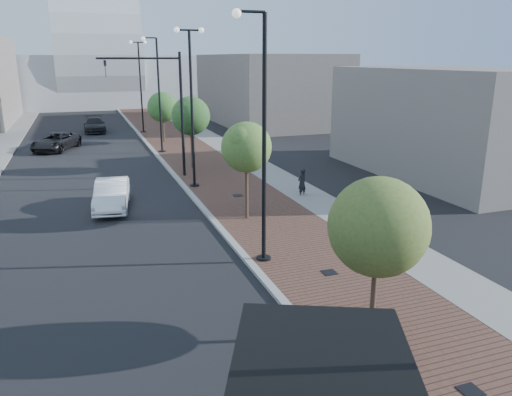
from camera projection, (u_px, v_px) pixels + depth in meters
name	position (u px, v px, depth m)	size (l,w,h in m)	color
sidewalk	(182.00, 140.00, 47.17)	(7.00, 140.00, 0.12)	#4C2D23
concrete_strip	(210.00, 138.00, 48.04)	(2.40, 140.00, 0.13)	slate
curb	(145.00, 141.00, 46.03)	(0.30, 140.00, 0.14)	gray
white_sedan	(112.00, 194.00, 25.63)	(1.61, 4.62, 1.52)	white
dark_car_mid	(56.00, 141.00, 41.94)	(2.48, 5.37, 1.49)	black
dark_car_far	(94.00, 125.00, 52.21)	(2.14, 5.26, 1.53)	black
pedestrian	(302.00, 183.00, 27.79)	(0.60, 0.39, 1.64)	black
streetlight_1	(261.00, 152.00, 17.86)	(1.44, 0.56, 9.21)	black
streetlight_2	(192.00, 108.00, 28.63)	(1.72, 0.56, 9.28)	black
streetlight_3	(158.00, 100.00, 39.58)	(1.44, 0.56, 9.21)	black
streetlight_4	(141.00, 86.00, 50.35)	(1.72, 0.56, 9.28)	black
traffic_mast	(167.00, 101.00, 31.00)	(5.09, 0.20, 8.00)	black
tree_0	(379.00, 227.00, 13.12)	(2.71, 2.71, 4.66)	#382619
tree_1	(247.00, 147.00, 22.99)	(2.43, 2.38, 4.80)	#382619
tree_2	(191.00, 116.00, 33.80)	(2.66, 2.66, 5.11)	#382619
tree_3	(163.00, 107.00, 44.79)	(2.73, 2.73, 4.67)	#382619
convention_center	(97.00, 68.00, 84.48)	(50.00, 30.00, 50.00)	#ACB3B7
commercial_block_ne	(267.00, 89.00, 59.19)	(12.00, 22.00, 8.00)	#605A57
commercial_block_e	(455.00, 122.00, 32.82)	(10.00, 16.00, 7.00)	slate
utility_cover_0	(470.00, 391.00, 11.49)	(0.50, 0.50, 0.02)	black
utility_cover_1	(329.00, 272.00, 17.83)	(0.50, 0.50, 0.02)	black
utility_cover_2	(238.00, 195.00, 27.78)	(0.50, 0.50, 0.02)	black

